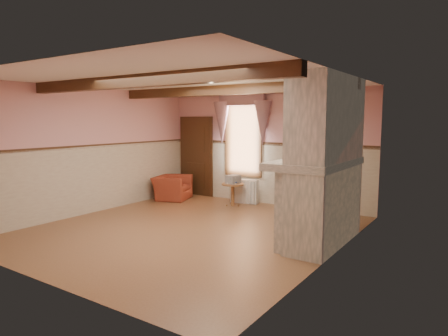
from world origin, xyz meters
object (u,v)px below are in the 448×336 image
Objects in this scene: bowl at (320,157)px; oil_lamp at (323,150)px; side_table at (233,195)px; radiator at (244,191)px; armchair at (172,188)px; mantel_clock at (332,151)px.

bowl is 0.20m from oil_lamp.
side_table is at bearing 151.13° from bowl.
radiator is at bearing 79.77° from side_table.
oil_lamp is (0.00, 0.17, 0.10)m from bowl.
bowl reaches higher than armchair.
radiator is at bearing 144.00° from bowl.
bowl reaches higher than radiator.
mantel_clock is (2.72, -0.87, 1.25)m from side_table.
radiator is 2.50× the size of oil_lamp.
oil_lamp reaches higher than mantel_clock.
side_table is 0.79× the size of radiator.
side_table is 1.74× the size of bowl.
radiator is (1.85, 0.62, -0.01)m from armchair.
radiator is 2.22× the size of bowl.
armchair is at bearing -173.65° from side_table.
mantel_clock reaches higher than armchair.
side_table is at bearing -109.66° from radiator.
side_table is 0.43m from radiator.
mantel_clock is 0.86× the size of oil_lamp.
armchair is 3.95× the size of mantel_clock.
mantel_clock is at bearing 90.00° from oil_lamp.
side_table is at bearing 162.22° from mantel_clock.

